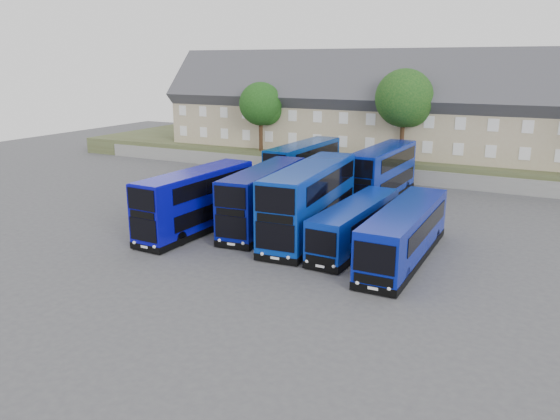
{
  "coord_description": "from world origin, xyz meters",
  "views": [
    {
      "loc": [
        15.78,
        -29.28,
        11.71
      ],
      "look_at": [
        -0.01,
        2.06,
        2.2
      ],
      "focal_mm": 35.0,
      "sensor_mm": 36.0,
      "label": 1
    }
  ],
  "objects_px": {
    "coach_east_a": "(355,225)",
    "tree_west": "(262,106)",
    "dd_front_mid": "(264,199)",
    "tree_mid": "(406,100)",
    "dd_front_left": "(196,202)"
  },
  "relations": [
    {
      "from": "dd_front_left",
      "to": "tree_mid",
      "type": "distance_m",
      "value": 26.23
    },
    {
      "from": "coach_east_a",
      "to": "tree_west",
      "type": "relative_size",
      "value": 1.42
    },
    {
      "from": "dd_front_left",
      "to": "tree_mid",
      "type": "relative_size",
      "value": 1.2
    },
    {
      "from": "dd_front_mid",
      "to": "coach_east_a",
      "type": "relative_size",
      "value": 1.03
    },
    {
      "from": "dd_front_mid",
      "to": "tree_mid",
      "type": "height_order",
      "value": "tree_mid"
    },
    {
      "from": "coach_east_a",
      "to": "tree_west",
      "type": "bearing_deg",
      "value": 133.32
    },
    {
      "from": "dd_front_mid",
      "to": "tree_mid",
      "type": "distance_m",
      "value": 22.43
    },
    {
      "from": "tree_west",
      "to": "dd_front_mid",
      "type": "bearing_deg",
      "value": -61.23
    },
    {
      "from": "dd_front_left",
      "to": "tree_west",
      "type": "height_order",
      "value": "tree_west"
    },
    {
      "from": "dd_front_left",
      "to": "dd_front_mid",
      "type": "bearing_deg",
      "value": 40.51
    },
    {
      "from": "coach_east_a",
      "to": "tree_mid",
      "type": "relative_size",
      "value": 1.18
    },
    {
      "from": "coach_east_a",
      "to": "tree_west",
      "type": "height_order",
      "value": "tree_west"
    },
    {
      "from": "tree_west",
      "to": "tree_mid",
      "type": "relative_size",
      "value": 0.83
    },
    {
      "from": "dd_front_mid",
      "to": "coach_east_a",
      "type": "bearing_deg",
      "value": -14.07
    },
    {
      "from": "tree_mid",
      "to": "tree_west",
      "type": "bearing_deg",
      "value": -178.21
    }
  ]
}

